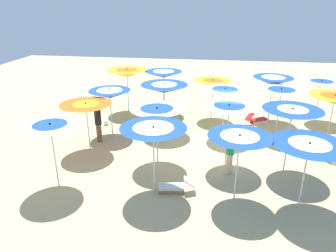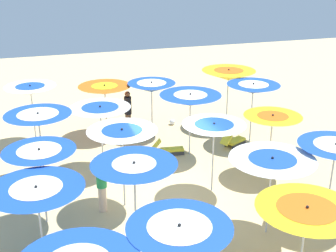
# 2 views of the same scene
# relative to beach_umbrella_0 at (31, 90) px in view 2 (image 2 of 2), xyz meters

# --- Properties ---
(ground) EXTENTS (42.81, 42.81, 0.04)m
(ground) POSITION_rel_beach_umbrella_0_xyz_m (-3.96, 5.62, -2.17)
(ground) COLOR #D1B57F
(beach_umbrella_0) EXTENTS (1.97, 1.97, 2.38)m
(beach_umbrella_0) POSITION_rel_beach_umbrella_0_xyz_m (0.00, 0.00, 0.00)
(beach_umbrella_0) COLOR silver
(beach_umbrella_0) RESTS_ON ground
(beach_umbrella_1) EXTENTS (2.15, 2.15, 2.40)m
(beach_umbrella_1) POSITION_rel_beach_umbrella_0_xyz_m (-0.18, 3.38, -0.01)
(beach_umbrella_1) COLOR silver
(beach_umbrella_1) RESTS_ON ground
(beach_umbrella_2) EXTENTS (1.97, 1.97, 2.31)m
(beach_umbrella_2) POSITION_rel_beach_umbrella_0_xyz_m (-0.11, 6.06, -0.06)
(beach_umbrella_2) COLOR silver
(beach_umbrella_2) RESTS_ON ground
(beach_umbrella_3) EXTENTS (2.23, 2.23, 2.25)m
(beach_umbrella_3) POSITION_rel_beach_umbrella_0_xyz_m (0.03, 8.05, -0.14)
(beach_umbrella_3) COLOR silver
(beach_umbrella_3) RESTS_ON ground
(beach_umbrella_5) EXTENTS (2.13, 2.13, 2.16)m
(beach_umbrella_5) POSITION_rel_beach_umbrella_0_xyz_m (-2.85, 0.05, -0.23)
(beach_umbrella_5) COLOR silver
(beach_umbrella_5) RESTS_ON ground
(beach_umbrella_6) EXTENTS (2.06, 2.06, 2.34)m
(beach_umbrella_6) POSITION_rel_beach_umbrella_0_xyz_m (-2.20, 3.13, -0.05)
(beach_umbrella_6) COLOR silver
(beach_umbrella_6) RESTS_ON ground
(beach_umbrella_7) EXTENTS (2.02, 2.02, 2.52)m
(beach_umbrella_7) POSITION_rel_beach_umbrella_0_xyz_m (-2.42, 5.81, 0.13)
(beach_umbrella_7) COLOR silver
(beach_umbrella_7) RESTS_ON ground
(beach_umbrella_8) EXTENTS (2.12, 2.12, 2.52)m
(beach_umbrella_8) POSITION_rel_beach_umbrella_0_xyz_m (-2.27, 8.02, 0.12)
(beach_umbrella_8) COLOR silver
(beach_umbrella_8) RESTS_ON ground
(beach_umbrella_9) EXTENTS (2.08, 2.08, 2.39)m
(beach_umbrella_9) POSITION_rel_beach_umbrella_0_xyz_m (-2.56, 10.66, -0.03)
(beach_umbrella_9) COLOR silver
(beach_umbrella_9) RESTS_ON ground
(beach_umbrella_10) EXTENTS (1.95, 1.95, 2.25)m
(beach_umbrella_10) POSITION_rel_beach_umbrella_0_xyz_m (-4.69, 0.47, -0.15)
(beach_umbrella_10) COLOR silver
(beach_umbrella_10) RESTS_ON ground
(beach_umbrella_11) EXTENTS (2.24, 2.24, 2.41)m
(beach_umbrella_11) POSITION_rel_beach_umbrella_0_xyz_m (-5.50, 2.89, -0.01)
(beach_umbrella_11) COLOR silver
(beach_umbrella_11) RESTS_ON ground
(beach_umbrella_12) EXTENTS (1.95, 1.95, 2.35)m
(beach_umbrella_12) POSITION_rel_beach_umbrella_0_xyz_m (-5.27, 5.72, -0.05)
(beach_umbrella_12) COLOR silver
(beach_umbrella_12) RESTS_ON ground
(beach_umbrella_13) EXTENTS (2.25, 2.25, 2.29)m
(beach_umbrella_13) POSITION_rel_beach_umbrella_0_xyz_m (-5.84, 8.30, -0.08)
(beach_umbrella_13) COLOR silver
(beach_umbrella_13) RESTS_ON ground
(beach_umbrella_14) EXTENTS (2.22, 2.22, 2.21)m
(beach_umbrella_14) POSITION_rel_beach_umbrella_0_xyz_m (-5.45, 10.53, -0.20)
(beach_umbrella_14) COLOR silver
(beach_umbrella_14) RESTS_ON ground
(beach_umbrella_15) EXTENTS (2.28, 2.28, 2.49)m
(beach_umbrella_15) POSITION_rel_beach_umbrella_0_xyz_m (-8.10, 0.37, 0.06)
(beach_umbrella_15) COLOR silver
(beach_umbrella_15) RESTS_ON ground
(beach_umbrella_16) EXTENTS (2.05, 2.05, 2.43)m
(beach_umbrella_16) POSITION_rel_beach_umbrella_0_xyz_m (-8.23, 2.42, 0.04)
(beach_umbrella_16) COLOR silver
(beach_umbrella_16) RESTS_ON ground
(beach_umbrella_17) EXTENTS (1.93, 1.93, 2.17)m
(beach_umbrella_17) POSITION_rel_beach_umbrella_0_xyz_m (-7.59, 5.15, -0.20)
(beach_umbrella_17) COLOR silver
(beach_umbrella_17) RESTS_ON ground
(beach_umbrella_18) EXTENTS (2.06, 2.06, 2.40)m
(beach_umbrella_18) POSITION_rel_beach_umbrella_0_xyz_m (-7.79, 8.23, -0.01)
(beach_umbrella_18) COLOR silver
(beach_umbrella_18) RESTS_ON ground
(lounger_0) EXTENTS (1.24, 0.46, 0.63)m
(lounger_0) POSITION_rel_beach_umbrella_0_xyz_m (-4.77, 2.70, -1.95)
(lounger_0) COLOR #333338
(lounger_0) RESTS_ON ground
(lounger_1) EXTENTS (0.92, 1.23, 0.65)m
(lounger_1) POSITION_rel_beach_umbrella_0_xyz_m (-7.17, 7.56, -1.94)
(lounger_1) COLOR silver
(lounger_1) RESTS_ON ground
(lounger_2) EXTENTS (0.56, 1.28, 0.53)m
(lounger_2) POSITION_rel_beach_umbrella_0_xyz_m (-0.22, 4.07, -1.95)
(lounger_2) COLOR olive
(lounger_2) RESTS_ON ground
(lounger_3) EXTENTS (1.22, 0.87, 0.62)m
(lounger_3) POSITION_rel_beach_umbrella_0_xyz_m (-7.42, 2.67, -1.94)
(lounger_3) COLOR #333338
(lounger_3) RESTS_ON ground
(beachgoer_0) EXTENTS (0.30, 0.30, 1.82)m
(beachgoer_0) POSITION_rel_beach_umbrella_0_xyz_m (-3.75, 0.16, -1.20)
(beachgoer_0) COLOR brown
(beachgoer_0) RESTS_ON ground
(beachgoer_1) EXTENTS (0.30, 0.30, 1.72)m
(beachgoer_1) POSITION_rel_beach_umbrella_0_xyz_m (-1.74, 5.92, -1.25)
(beachgoer_1) COLOR beige
(beachgoer_1) RESTS_ON ground
(beach_ball) EXTENTS (0.25, 0.25, 0.25)m
(beach_ball) POSITION_rel_beach_umbrella_0_xyz_m (-5.79, -0.23, -2.03)
(beach_ball) COLOR white
(beach_ball) RESTS_ON ground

